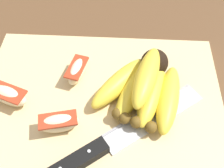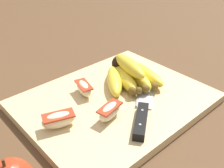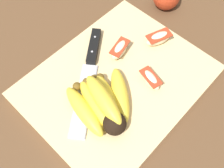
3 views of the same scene
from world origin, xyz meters
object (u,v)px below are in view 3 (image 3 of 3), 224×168
(chefs_knife, at_px, (91,63))
(apple_wedge_middle, at_px, (150,79))
(banana_bunch, at_px, (104,104))
(apple_wedge_far, at_px, (120,49))
(apple_wedge_near, at_px, (159,38))

(chefs_knife, height_order, apple_wedge_middle, apple_wedge_middle)
(banana_bunch, relative_size, apple_wedge_far, 2.46)
(banana_bunch, xyz_separation_m, apple_wedge_far, (-0.13, -0.07, -0.01))
(banana_bunch, relative_size, apple_wedge_near, 2.27)
(apple_wedge_far, bearing_deg, apple_wedge_near, 152.90)
(apple_wedge_middle, bearing_deg, apple_wedge_far, -97.50)
(chefs_knife, xyz_separation_m, apple_wedge_far, (-0.07, 0.03, 0.01))
(apple_wedge_near, bearing_deg, banana_bunch, 7.12)
(apple_wedge_far, bearing_deg, chefs_knife, -20.61)
(apple_wedge_far, bearing_deg, apple_wedge_middle, 82.50)
(chefs_knife, height_order, apple_wedge_far, apple_wedge_far)
(apple_wedge_middle, height_order, apple_wedge_far, apple_wedge_far)
(banana_bunch, distance_m, apple_wedge_far, 0.15)
(chefs_knife, bearing_deg, banana_bunch, 59.55)
(apple_wedge_middle, bearing_deg, banana_bunch, -14.89)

